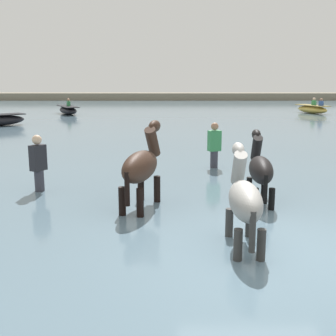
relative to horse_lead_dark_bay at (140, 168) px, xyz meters
The scene contains 10 objects.
ground_plane 2.93m from the horse_lead_dark_bay, 45.07° to the right, with size 120.00×120.00×0.00m, color #756B56.
water_surface 8.37m from the horse_lead_dark_bay, 76.79° to the left, with size 90.00×90.00×0.43m, color slate.
horse_lead_dark_bay is the anchor object (origin of this frame).
horse_trailing_black 2.28m from the horse_lead_dark_bay, ahead, with size 0.49×1.61×1.76m.
horse_flank_grey 2.47m from the horse_lead_dark_bay, 50.56° to the right, with size 0.45×1.67×1.82m.
boat_distant_east 20.84m from the horse_lead_dark_bay, 106.28° to the left, with size 2.00×2.90×0.99m.
boat_mid_channel 22.88m from the horse_lead_dark_bay, 64.53° to the left, with size 1.83×2.66×1.00m.
person_wading_close 3.98m from the horse_lead_dark_bay, 64.46° to the left, with size 0.37×0.30×1.63m.
person_onlooker_left 2.54m from the horse_lead_dark_bay, 152.74° to the left, with size 0.34×0.38×1.63m.
far_shoreline 36.57m from the horse_lead_dark_bay, 87.02° to the left, with size 80.00×2.40×1.12m, color gray.
Camera 1 is at (-1.42, -5.96, 2.84)m, focal length 46.92 mm.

